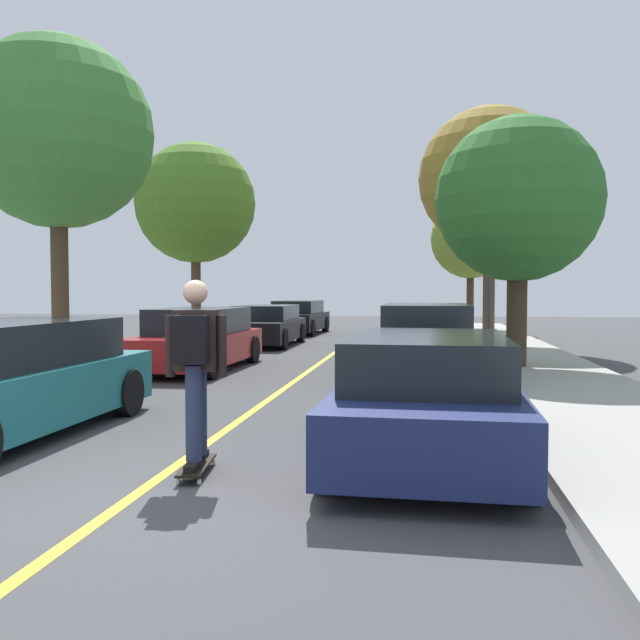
{
  "coord_description": "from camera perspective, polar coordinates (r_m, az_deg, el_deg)",
  "views": [
    {
      "loc": [
        2.41,
        -5.57,
        1.75
      ],
      "look_at": [
        0.09,
        9.73,
        1.06
      ],
      "focal_mm": 37.9,
      "sensor_mm": 36.0,
      "label": 1
    }
  ],
  "objects": [
    {
      "name": "ground",
      "position": [
        6.32,
        -14.59,
        -13.61
      ],
      "size": [
        80.0,
        80.0,
        0.0
      ],
      "primitive_type": "plane",
      "color": "#424244"
    },
    {
      "name": "center_line",
      "position": [
        10.02,
        -5.48,
        -7.5
      ],
      "size": [
        0.12,
        39.2,
        0.01
      ],
      "primitive_type": "cube",
      "color": "gold",
      "rests_on": "ground"
    },
    {
      "name": "parked_car_left_nearest",
      "position": [
        8.79,
        -25.32,
        -4.64
      ],
      "size": [
        1.91,
        4.65,
        1.38
      ],
      "color": "#196066",
      "rests_on": "ground"
    },
    {
      "name": "parked_car_left_near",
      "position": [
        15.1,
        -10.3,
        -1.62
      ],
      "size": [
        1.96,
        4.51,
        1.35
      ],
      "color": "maroon",
      "rests_on": "ground"
    },
    {
      "name": "parked_car_left_far",
      "position": [
        21.39,
        -4.62,
        -0.45
      ],
      "size": [
        1.99,
        4.44,
        1.27
      ],
      "color": "black",
      "rests_on": "ground"
    },
    {
      "name": "parked_car_left_farthest",
      "position": [
        26.97,
        -1.84,
        0.22
      ],
      "size": [
        2.0,
        4.51,
        1.33
      ],
      "color": "black",
      "rests_on": "ground"
    },
    {
      "name": "parked_car_right_nearest",
      "position": [
        7.15,
        9.12,
        -6.41
      ],
      "size": [
        1.97,
        4.08,
        1.28
      ],
      "color": "navy",
      "rests_on": "ground"
    },
    {
      "name": "parked_car_right_near",
      "position": [
        12.84,
        8.89,
        -2.03
      ],
      "size": [
        1.88,
        4.13,
        1.49
      ],
      "color": "#38383D",
      "rests_on": "ground"
    },
    {
      "name": "street_tree_left_nearest",
      "position": [
        14.05,
        -21.29,
        14.4
      ],
      "size": [
        3.58,
        3.58,
        6.35
      ],
      "color": "#4C3823",
      "rests_on": "sidewalk_left"
    },
    {
      "name": "street_tree_left_near",
      "position": [
        21.05,
        -10.48,
        9.65
      ],
      "size": [
        3.63,
        3.63,
        6.06
      ],
      "color": "#4C3823",
      "rests_on": "sidewalk_left"
    },
    {
      "name": "street_tree_right_nearest",
      "position": [
        15.0,
        16.39,
        9.66
      ],
      "size": [
        3.47,
        3.47,
        5.25
      ],
      "color": "#3D2D1E",
      "rests_on": "sidewalk_right"
    },
    {
      "name": "street_tree_right_near",
      "position": [
        21.19,
        14.16,
        11.47
      ],
      "size": [
        4.25,
        4.25,
        7.07
      ],
      "color": "#4C3823",
      "rests_on": "sidewalk_right"
    },
    {
      "name": "street_tree_right_far",
      "position": [
        28.94,
        12.6,
        6.68
      ],
      "size": [
        3.3,
        3.3,
        5.39
      ],
      "color": "#3D2D1E",
      "rests_on": "sidewalk_right"
    },
    {
      "name": "streetlamp",
      "position": [
        19.18,
        14.13,
        7.34
      ],
      "size": [
        0.36,
        0.24,
        5.67
      ],
      "color": "#38383D",
      "rests_on": "sidewalk_right"
    },
    {
      "name": "skateboard",
      "position": [
        6.64,
        -10.36,
        -11.99
      ],
      "size": [
        0.32,
        0.86,
        0.1
      ],
      "color": "black",
      "rests_on": "ground"
    },
    {
      "name": "skateboarder",
      "position": [
        6.43,
        -10.49,
        -3.31
      ],
      "size": [
        0.59,
        0.71,
        1.74
      ],
      "color": "black",
      "rests_on": "skateboard"
    }
  ]
}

